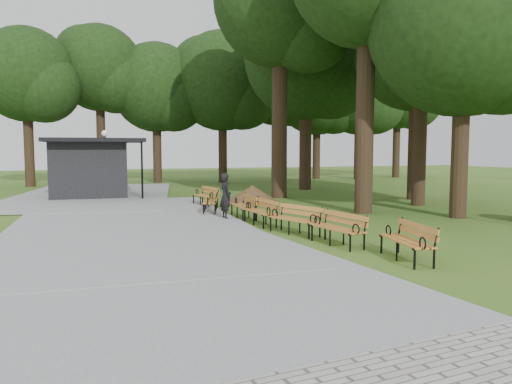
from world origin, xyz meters
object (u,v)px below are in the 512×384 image
object	(u,v)px
bench_2	(294,220)
bench_4	(243,206)
dirt_mound	(252,194)
bench_0	(406,241)
bench_1	(337,229)
lawn_tree_2	(280,2)
bench_6	(205,196)
lawn_tree_5	(417,49)
bench_3	(260,212)
lawn_tree_1	(423,22)
kiosk	(89,168)
lamp_post	(105,150)
lawn_tree_4	(306,58)
bench_5	(210,202)
person	(225,196)
lawn_tree_3	(465,20)

from	to	relation	value
bench_2	bench_4	xyz separation A→B (m)	(-0.41, 3.71, 0.00)
dirt_mound	bench_0	bearing A→B (deg)	-92.68
bench_1	lawn_tree_2	size ratio (longest dim) A/B	0.14
bench_6	lawn_tree_5	xyz separation A→B (m)	(10.53, -0.59, 6.99)
bench_0	bench_3	xyz separation A→B (m)	(-1.35, 6.03, 0.00)
bench_2	lawn_tree_1	bearing A→B (deg)	101.81
bench_1	kiosk	bearing A→B (deg)	-167.97
bench_1	lawn_tree_2	distance (m)	15.87
bench_3	lawn_tree_1	size ratio (longest dim) A/B	0.17
lamp_post	bench_2	xyz separation A→B (m)	(4.81, -12.92, -2.03)
lawn_tree_2	lawn_tree_4	distance (m)	5.82
bench_3	bench_4	bearing A→B (deg)	179.04
bench_4	lawn_tree_4	world-z (taller)	lawn_tree_4
dirt_mound	bench_2	size ratio (longest dim) A/B	1.17
bench_5	lawn_tree_1	size ratio (longest dim) A/B	0.17
bench_6	lawn_tree_4	xyz separation A→B (m)	(8.00, 6.73, 7.64)
bench_2	lamp_post	bearing A→B (deg)	-179.35
lawn_tree_1	bench_3	bearing A→B (deg)	-160.68
kiosk	bench_0	world-z (taller)	kiosk
lawn_tree_5	bench_0	bearing A→B (deg)	-127.55
kiosk	bench_3	world-z (taller)	kiosk
person	bench_3	size ratio (longest dim) A/B	0.87
bench_4	bench_2	bearing A→B (deg)	9.16
lamp_post	bench_4	distance (m)	10.41
bench_2	person	bearing A→B (deg)	175.98
lawn_tree_2	lawn_tree_5	xyz separation A→B (m)	(6.01, -3.02, -2.47)
dirt_mound	lawn_tree_2	bearing A→B (deg)	41.28
dirt_mound	bench_5	xyz separation A→B (m)	(-2.73, -2.87, 0.02)
lawn_tree_2	lawn_tree_5	world-z (taller)	lawn_tree_2
bench_1	bench_6	size ratio (longest dim) A/B	1.00
dirt_mound	bench_6	xyz separation A→B (m)	(-2.39, -0.56, 0.02)
bench_5	lawn_tree_2	distance (m)	11.64
bench_0	lawn_tree_3	size ratio (longest dim) A/B	0.18
kiosk	bench_6	size ratio (longest dim) A/B	2.58
dirt_mound	lawn_tree_2	size ratio (longest dim) A/B	0.17
lawn_tree_2	person	bearing A→B (deg)	-125.61
bench_3	lawn_tree_5	distance (m)	13.36
lamp_post	bench_2	distance (m)	13.94
bench_6	bench_0	bearing A→B (deg)	-1.33
lawn_tree_4	lawn_tree_5	xyz separation A→B (m)	(2.53, -7.32, -0.65)
kiosk	lawn_tree_3	size ratio (longest dim) A/B	0.46
bench_0	bench_2	distance (m)	4.08
kiosk	lawn_tree_3	bearing A→B (deg)	-42.87
bench_1	bench_4	bearing A→B (deg)	179.28
bench_4	bench_6	world-z (taller)	same
lamp_post	bench_2	world-z (taller)	lamp_post
bench_4	lawn_tree_1	distance (m)	11.63
bench_4	bench_5	distance (m)	2.09
bench_0	bench_5	world-z (taller)	same
lawn_tree_4	dirt_mound	bearing A→B (deg)	-132.27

